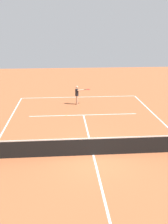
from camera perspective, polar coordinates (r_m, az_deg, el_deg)
The scene contains 5 objects.
ground_plane at distance 13.80m, azimuth 2.03°, elevation -9.26°, with size 60.00×60.00×0.00m, color #B76038.
court_lines at distance 13.80m, azimuth 2.03°, elevation -9.25°, with size 10.76×23.61×0.01m.
tennis_net at distance 13.58m, azimuth 2.05°, elevation -7.40°, with size 11.36×0.10×1.07m.
player_serving at distance 22.23m, azimuth -1.42°, elevation 4.03°, with size 1.29×0.45×1.61m.
tennis_ball at distance 19.60m, azimuth -3.87°, elevation -0.74°, with size 0.07×0.07×0.07m, color #CCE033.
Camera 1 is at (1.47, 12.18, 6.33)m, focal length 42.33 mm.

